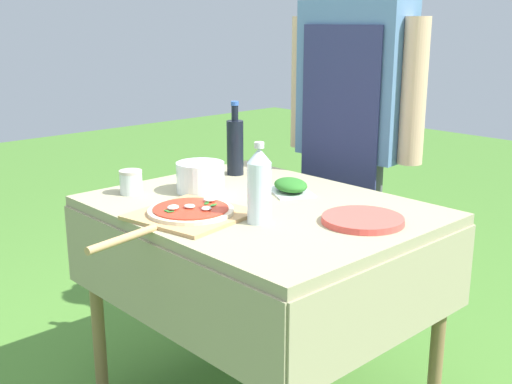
% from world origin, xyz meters
% --- Properties ---
extents(prep_table, '(1.12, 0.88, 0.81)m').
position_xyz_m(prep_table, '(0.00, 0.00, 0.71)').
color(prep_table, gray).
rests_on(prep_table, ground).
extents(person_cook, '(0.64, 0.25, 1.71)m').
position_xyz_m(person_cook, '(-0.17, 0.70, 1.01)').
color(person_cook, '#4C4C51').
rests_on(person_cook, ground).
extents(pizza_on_peel, '(0.38, 0.60, 0.05)m').
position_xyz_m(pizza_on_peel, '(-0.05, -0.27, 0.83)').
color(pizza_on_peel, tan).
rests_on(pizza_on_peel, prep_table).
extents(oil_bottle, '(0.07, 0.07, 0.30)m').
position_xyz_m(oil_bottle, '(-0.39, 0.23, 0.93)').
color(oil_bottle, black).
rests_on(oil_bottle, prep_table).
extents(water_bottle, '(0.08, 0.08, 0.25)m').
position_xyz_m(water_bottle, '(0.14, -0.14, 0.93)').
color(water_bottle, silver).
rests_on(water_bottle, prep_table).
extents(herb_container, '(0.23, 0.21, 0.05)m').
position_xyz_m(herb_container, '(-0.04, 0.19, 0.84)').
color(herb_container, silver).
rests_on(herb_container, prep_table).
extents(mixing_tub, '(0.17, 0.17, 0.11)m').
position_xyz_m(mixing_tub, '(-0.27, -0.04, 0.87)').
color(mixing_tub, silver).
rests_on(mixing_tub, prep_table).
extents(plate_stack, '(0.26, 0.26, 0.02)m').
position_xyz_m(plate_stack, '(0.36, 0.09, 0.82)').
color(plate_stack, '#DB4C42').
rests_on(plate_stack, prep_table).
extents(sauce_jar, '(0.08, 0.08, 0.09)m').
position_xyz_m(sauce_jar, '(-0.42, -0.24, 0.85)').
color(sauce_jar, silver).
rests_on(sauce_jar, prep_table).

